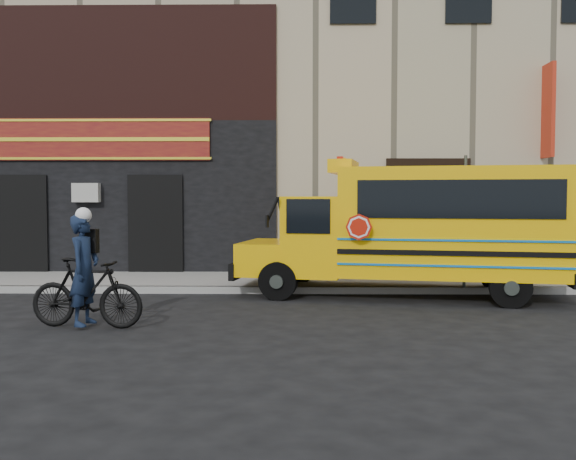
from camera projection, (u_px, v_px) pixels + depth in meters
The scene contains 8 objects.
ground at pixel (267, 315), 11.63m from camera, with size 120.00×120.00×0.00m, color black.
curb at pixel (272, 290), 14.22m from camera, with size 40.00×0.20×0.15m, color gray.
sidewalk at pixel (275, 281), 15.72m from camera, with size 40.00×3.00×0.15m, color gray.
building at pixel (280, 79), 21.75m from camera, with size 20.00×10.70×12.00m.
school_bus at pixel (418, 227), 13.60m from camera, with size 7.18×3.38×2.92m.
sign_pole at pixel (465, 218), 14.00m from camera, with size 0.13×0.25×3.05m.
bicycle at pixel (87, 293), 10.47m from camera, with size 0.54×1.91×1.15m, color black.
cyclist at pixel (84, 273), 10.44m from camera, with size 0.66×0.43×1.81m, color #111C34.
Camera 1 is at (0.55, -11.52, 2.15)m, focal length 40.00 mm.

